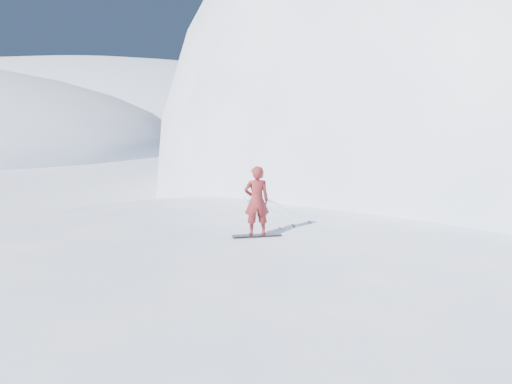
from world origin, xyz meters
The scene contains 8 objects.
ground centered at (0.00, 0.00, 0.00)m, with size 400.00×400.00×0.00m, color white.
near_ridge centered at (1.00, 3.00, 0.00)m, with size 36.00×28.00×4.80m, color white.
peak_shoulder centered at (10.00, 20.00, 0.00)m, with size 28.00×24.00×18.00m, color white.
far_ridge_c centered at (-40.00, 110.00, 0.00)m, with size 140.00×90.00×36.00m, color white.
wind_bumps centered at (-0.56, 2.12, 0.00)m, with size 16.00×14.40×1.00m.
snowboard centered at (-0.89, 1.63, 2.41)m, with size 1.42×0.27×0.02m, color black.
snowboarder centered at (-0.89, 1.63, 3.41)m, with size 0.72×0.47×1.98m, color maroon.
board_tracks centered at (-0.44, 5.45, 2.42)m, with size 2.47×5.97×0.04m.
Camera 1 is at (-1.14, -12.24, 5.98)m, focal length 35.00 mm.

